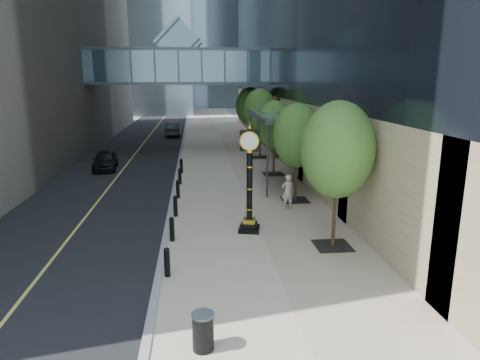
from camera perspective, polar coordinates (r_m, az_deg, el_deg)
The scene contains 13 objects.
ground at distance 13.99m, azimuth 1.58°, elevation -14.20°, with size 320.00×320.00×0.00m, color gray.
road at distance 52.96m, azimuth -11.74°, elevation 6.10°, with size 8.00×180.00×0.02m, color black.
sidewalk at distance 52.75m, azimuth -3.02°, elevation 6.36°, with size 8.00×180.00×0.06m, color #BEAC92.
curb at distance 52.70m, azimuth -7.39°, elevation 6.26°, with size 0.25×180.00×0.07m, color gray.
skywalk at distance 40.33m, azimuth -8.12°, elevation 15.02°, with size 17.00×4.20×5.80m.
entrance_canopy at distance 26.88m, azimuth 5.16°, elevation 8.46°, with size 3.00×8.00×4.38m.
bollard_row at distance 22.13m, azimuth -8.43°, elevation -2.40°, with size 0.20×16.20×0.90m.
street_trees at distance 29.16m, azimuth 4.52°, elevation 7.97°, with size 2.75×28.74×5.66m.
street_clock at distance 18.01m, azimuth 1.27°, elevation -0.91°, with size 1.02×1.02×4.54m.
trash_bin at distance 10.97m, azimuth -4.95°, elevation -19.61°, with size 0.52×0.52×0.90m, color black.
pedestrian at distance 21.58m, azimuth 6.35°, elevation -1.56°, with size 0.64×0.42×1.76m, color beige.
car_near at distance 32.58m, azimuth -17.52°, elevation 2.55°, with size 1.60×3.97×1.35m, color black.
car_far at distance 49.90m, azimuth -8.87°, elevation 6.69°, with size 1.61×4.63×1.53m, color black.
Camera 1 is at (-1.65, -12.29, 6.48)m, focal length 32.00 mm.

